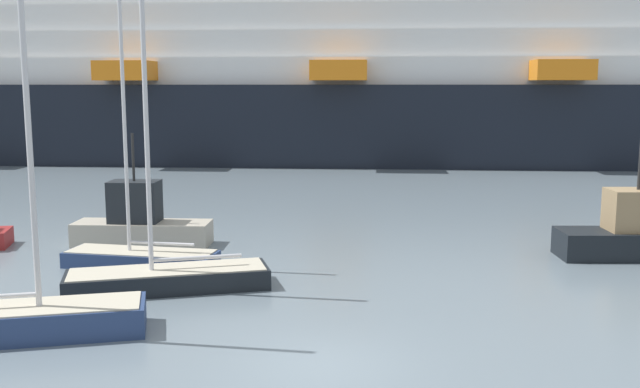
# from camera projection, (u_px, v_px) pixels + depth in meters

# --- Properties ---
(ground_plane) EXTENTS (600.00, 600.00, 0.00)m
(ground_plane) POSITION_uv_depth(u_px,v_px,m) (320.00, 365.00, 16.75)
(ground_plane) COLOR slate
(sailboat_0) EXTENTS (6.64, 3.09, 9.85)m
(sailboat_0) POSITION_uv_depth(u_px,v_px,m) (20.00, 318.00, 18.56)
(sailboat_0) COLOR navy
(sailboat_0) RESTS_ON ground_plane
(sailboat_1) EXTENTS (6.68, 3.32, 9.32)m
(sailboat_1) POSITION_uv_depth(u_px,v_px,m) (168.00, 276.00, 22.91)
(sailboat_1) COLOR black
(sailboat_1) RESTS_ON ground_plane
(sailboat_2) EXTENTS (5.76, 2.68, 10.26)m
(sailboat_2) POSITION_uv_depth(u_px,v_px,m) (141.00, 254.00, 25.83)
(sailboat_2) COLOR navy
(sailboat_2) RESTS_ON ground_plane
(fishing_boat_1) EXTENTS (5.67, 1.97, 4.63)m
(fishing_boat_1) POSITION_uv_depth(u_px,v_px,m) (141.00, 223.00, 29.34)
(fishing_boat_1) COLOR #BCB29E
(fishing_boat_1) RESTS_ON ground_plane
(cruise_ship) EXTENTS (121.51, 25.99, 21.34)m
(cruise_ship) POSITION_uv_depth(u_px,v_px,m) (158.00, 82.00, 64.91)
(cruise_ship) COLOR black
(cruise_ship) RESTS_ON ground_plane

